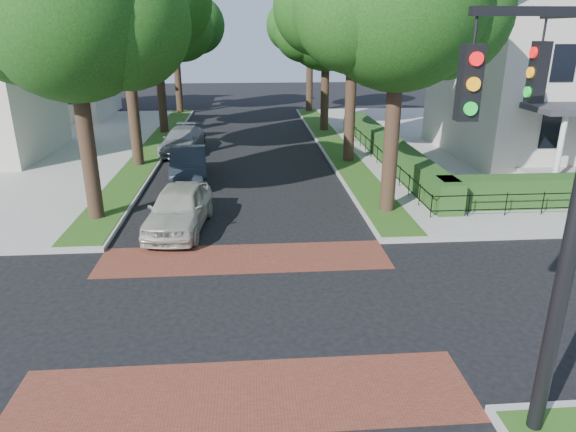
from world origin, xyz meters
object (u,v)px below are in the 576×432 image
(parked_car_middle, at_px, (189,165))
(traffic_signal, at_px, (563,174))
(parked_car_rear, at_px, (183,140))
(parked_car_front, at_px, (179,208))

(parked_car_middle, bearing_deg, traffic_signal, -71.12)
(parked_car_middle, distance_m, parked_car_rear, 6.17)
(traffic_signal, xyz_separation_m, parked_car_middle, (-7.51, 16.67, -3.94))
(parked_car_front, bearing_deg, parked_car_middle, 98.64)
(traffic_signal, relative_size, parked_car_front, 1.72)
(parked_car_front, height_order, parked_car_middle, parked_car_front)
(traffic_signal, distance_m, parked_car_front, 13.18)
(parked_car_middle, xyz_separation_m, parked_car_rear, (-0.98, 6.10, -0.06))
(traffic_signal, bearing_deg, parked_car_front, 124.81)
(traffic_signal, bearing_deg, parked_car_middle, 114.25)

